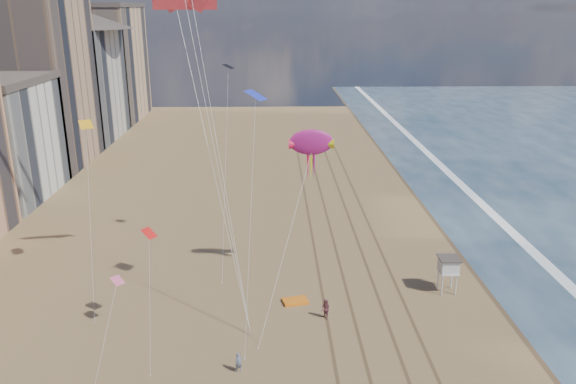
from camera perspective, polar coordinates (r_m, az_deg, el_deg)
The scene contains 10 objects.
wet_sand at distance 73.28m, azimuth 18.34°, elevation -3.48°, with size 260.00×260.00×0.00m, color #42301E.
foam at distance 74.80m, azimuth 21.38°, elevation -3.38°, with size 260.00×260.00×0.00m, color white.
tracks at distance 60.39m, azimuth 6.56°, elevation -7.33°, with size 7.68×120.00×0.01m.
buildings at distance 98.79m, azimuth -25.77°, elevation 9.25°, with size 34.72×131.35×29.00m.
lifeguard_stand at distance 55.55m, azimuth 15.99°, elevation -7.20°, with size 1.98×1.98×3.58m.
grounded_kite at distance 52.83m, azimuth 0.75°, elevation -11.02°, with size 2.25×1.43×0.26m, color orange.
show_kite at distance 52.15m, azimuth 2.37°, elevation 5.03°, with size 4.59×6.52×18.49m.
kite_flyer_a at distance 43.80m, azimuth -5.03°, elevation -16.88°, with size 0.59×0.38×1.61m, color slate.
kite_flyer_b at distance 50.07m, azimuth 3.84°, elevation -11.80°, with size 0.89×0.70×1.84m, color brown.
small_kites at distance 48.78m, azimuth -11.57°, elevation 4.86°, with size 17.44×17.21×16.27m.
Camera 1 is at (-5.77, -23.90, 25.94)m, focal length 35.00 mm.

